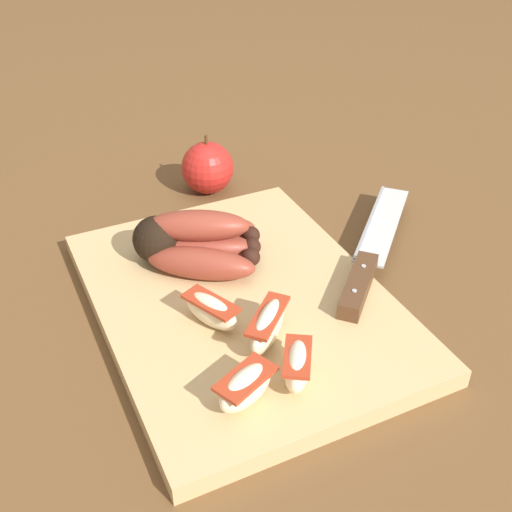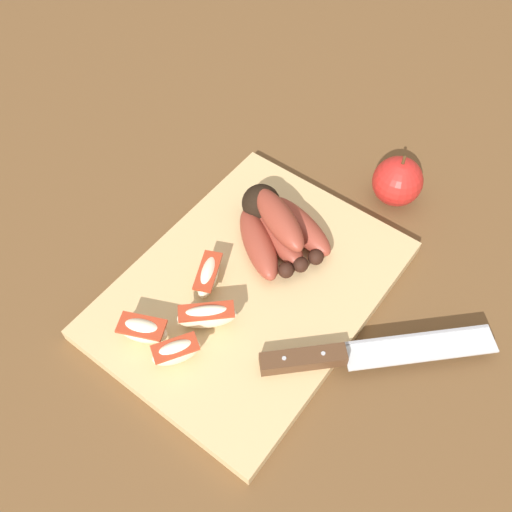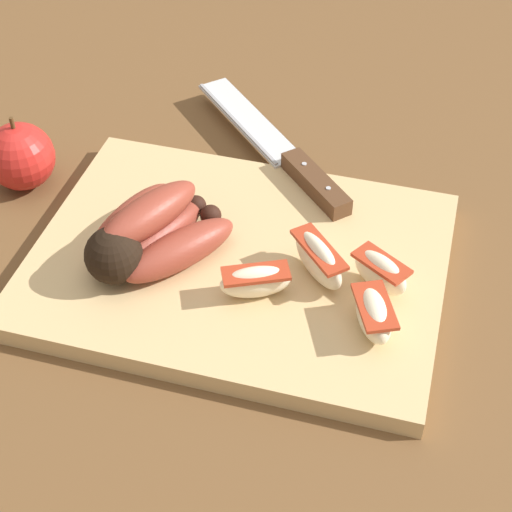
{
  "view_description": "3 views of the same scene",
  "coord_description": "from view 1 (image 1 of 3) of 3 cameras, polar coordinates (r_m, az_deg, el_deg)",
  "views": [
    {
      "loc": [
        -0.47,
        0.19,
        0.43
      ],
      "look_at": [
        0.02,
        -0.04,
        0.05
      ],
      "focal_mm": 44.68,
      "sensor_mm": 36.0,
      "label": 1
    },
    {
      "loc": [
        -0.29,
        -0.25,
        0.63
      ],
      "look_at": [
        0.04,
        -0.0,
        0.04
      ],
      "focal_mm": 39.81,
      "sensor_mm": 36.0,
      "label": 2
    },
    {
      "loc": [
        -0.15,
        0.5,
        0.54
      ],
      "look_at": [
        -0.02,
        0.01,
        0.05
      ],
      "focal_mm": 56.57,
      "sensor_mm": 36.0,
      "label": 3
    }
  ],
  "objects": [
    {
      "name": "ground_plane",
      "position": [
        0.67,
        -2.21,
        -5.59
      ],
      "size": [
        6.0,
        6.0,
        0.0
      ],
      "primitive_type": "plane",
      "color": "brown"
    },
    {
      "name": "cutting_board",
      "position": [
        0.67,
        -1.37,
        -4.18
      ],
      "size": [
        0.38,
        0.28,
        0.02
      ],
      "primitive_type": "cube",
      "color": "tan",
      "rests_on": "ground_plane"
    },
    {
      "name": "banana_bunch",
      "position": [
        0.7,
        -5.53,
        1.29
      ],
      "size": [
        0.14,
        0.15,
        0.06
      ],
      "color": "black",
      "rests_on": "cutting_board"
    },
    {
      "name": "chefs_knife",
      "position": [
        0.71,
        9.92,
        -0.51
      ],
      "size": [
        0.22,
        0.22,
        0.02
      ],
      "color": "silver",
      "rests_on": "cutting_board"
    },
    {
      "name": "apple_wedge_near",
      "position": [
        0.59,
        1.05,
        -6.24
      ],
      "size": [
        0.06,
        0.07,
        0.04
      ],
      "color": "#F4E5C1",
      "rests_on": "cutting_board"
    },
    {
      "name": "apple_wedge_middle",
      "position": [
        0.54,
        -0.92,
        -11.6
      ],
      "size": [
        0.05,
        0.07,
        0.03
      ],
      "color": "#F4E5C1",
      "rests_on": "cutting_board"
    },
    {
      "name": "apple_wedge_far",
      "position": [
        0.56,
        3.69,
        -9.73
      ],
      "size": [
        0.06,
        0.05,
        0.04
      ],
      "color": "#F4E5C1",
      "rests_on": "cutting_board"
    },
    {
      "name": "apple_wedge_extra",
      "position": [
        0.62,
        -4.05,
        -4.87
      ],
      "size": [
        0.07,
        0.05,
        0.03
      ],
      "color": "#F4E5C1",
      "rests_on": "cutting_board"
    },
    {
      "name": "whole_apple",
      "position": [
        0.87,
        -4.36,
        7.88
      ],
      "size": [
        0.07,
        0.07,
        0.08
      ],
      "color": "red",
      "rests_on": "ground_plane"
    }
  ]
}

